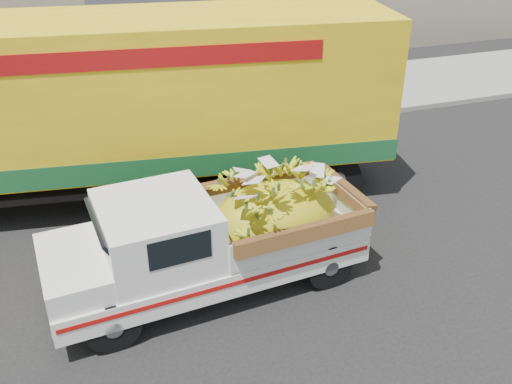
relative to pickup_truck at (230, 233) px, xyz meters
name	(u,v)px	position (x,y,z in m)	size (l,w,h in m)	color
ground	(104,334)	(-2.21, -0.64, -0.96)	(100.00, 100.00, 0.00)	black
curb	(75,153)	(-2.21, 6.04, -0.89)	(60.00, 0.25, 0.15)	gray
sidewalk	(70,123)	(-2.21, 8.14, -0.89)	(60.00, 4.00, 0.14)	gray
pickup_truck	(230,233)	(0.00, 0.00, 0.00)	(5.26, 2.30, 1.79)	black
semi_trailer	(98,105)	(-1.61, 3.59, 1.16)	(12.06, 4.19, 3.80)	black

